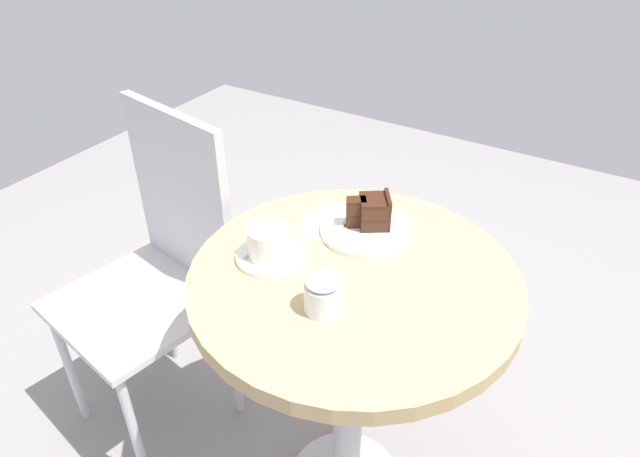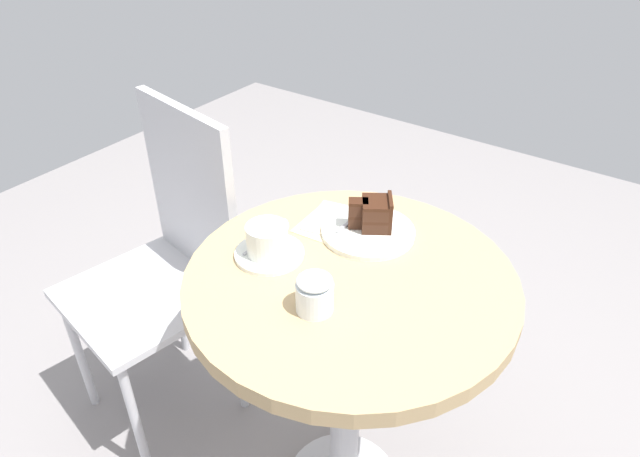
% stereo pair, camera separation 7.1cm
% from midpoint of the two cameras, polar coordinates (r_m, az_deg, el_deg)
% --- Properties ---
extents(cafe_table, '(0.65, 0.65, 0.71)m').
position_cam_midpoint_polar(cafe_table, '(1.20, 1.52, -9.38)').
color(cafe_table, tan).
rests_on(cafe_table, ground).
extents(saucer, '(0.14, 0.14, 0.01)m').
position_cam_midpoint_polar(saucer, '(1.16, -6.70, -2.75)').
color(saucer, silver).
rests_on(saucer, cafe_table).
extents(coffee_cup, '(0.11, 0.08, 0.06)m').
position_cam_midpoint_polar(coffee_cup, '(1.14, -6.89, -1.26)').
color(coffee_cup, silver).
rests_on(coffee_cup, saucer).
extents(teaspoon, '(0.10, 0.02, 0.00)m').
position_cam_midpoint_polar(teaspoon, '(1.19, -7.42, -1.46)').
color(teaspoon, '#B7B7BC').
rests_on(teaspoon, saucer).
extents(cake_plate, '(0.20, 0.20, 0.01)m').
position_cam_midpoint_polar(cake_plate, '(1.23, 3.02, -0.14)').
color(cake_plate, silver).
rests_on(cake_plate, cafe_table).
extents(cake_slice, '(0.09, 0.10, 0.07)m').
position_cam_midpoint_polar(cake_slice, '(1.22, 3.56, 1.67)').
color(cake_slice, '#422619').
rests_on(cake_slice, cake_plate).
extents(fork, '(0.14, 0.02, 0.00)m').
position_cam_midpoint_polar(fork, '(1.27, 2.03, 1.52)').
color(fork, '#B7B7BC').
rests_on(fork, cake_plate).
extents(napkin, '(0.17, 0.16, 0.00)m').
position_cam_midpoint_polar(napkin, '(1.26, -0.12, 0.56)').
color(napkin, beige).
rests_on(napkin, cafe_table).
extents(cafe_chair, '(0.44, 0.44, 0.91)m').
position_cam_midpoint_polar(cafe_chair, '(1.53, -16.86, -2.88)').
color(cafe_chair, '#BCBCC1').
rests_on(cafe_chair, ground).
extents(sugar_pot, '(0.07, 0.07, 0.08)m').
position_cam_midpoint_polar(sugar_pot, '(1.01, -1.61, -6.58)').
color(sugar_pot, silver).
rests_on(sugar_pot, cafe_table).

